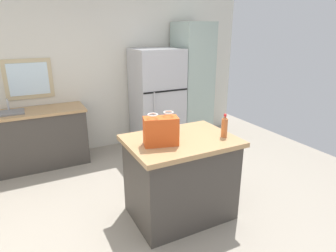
% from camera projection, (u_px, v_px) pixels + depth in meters
% --- Properties ---
extents(ground, '(6.57, 6.57, 0.00)m').
position_uv_depth(ground, '(166.00, 223.00, 3.16)').
color(ground, '#9E9384').
extents(back_wall, '(5.48, 0.13, 2.76)m').
position_uv_depth(back_wall, '(97.00, 69.00, 4.83)').
color(back_wall, silver).
rests_on(back_wall, ground).
extents(kitchen_island, '(1.14, 0.85, 0.93)m').
position_uv_depth(kitchen_island, '(180.00, 177.00, 3.18)').
color(kitchen_island, '#423D38').
rests_on(kitchen_island, ground).
extents(refrigerator, '(0.81, 0.74, 1.72)m').
position_uv_depth(refrigerator, '(157.00, 99.00, 5.03)').
color(refrigerator, '#B7B7BC').
rests_on(refrigerator, ground).
extents(tall_cabinet, '(0.57, 0.66, 2.14)m').
position_uv_depth(tall_cabinet, '(192.00, 84.00, 5.26)').
color(tall_cabinet, '#9EB2A8').
rests_on(tall_cabinet, ground).
extents(sink_counter, '(1.60, 0.59, 1.07)m').
position_uv_depth(sink_counter, '(31.00, 139.00, 4.32)').
color(sink_counter, '#423D38').
rests_on(sink_counter, ground).
extents(shopping_bag, '(0.37, 0.25, 0.33)m').
position_uv_depth(shopping_bag, '(161.00, 131.00, 2.84)').
color(shopping_bag, '#DB511E').
rests_on(shopping_bag, kitchen_island).
extents(small_box, '(0.15, 0.16, 0.16)m').
position_uv_depth(small_box, '(173.00, 126.00, 3.18)').
color(small_box, '#388E66').
rests_on(small_box, kitchen_island).
extents(bottle, '(0.07, 0.07, 0.25)m').
position_uv_depth(bottle, '(224.00, 127.00, 3.05)').
color(bottle, '#C66633').
rests_on(bottle, kitchen_island).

